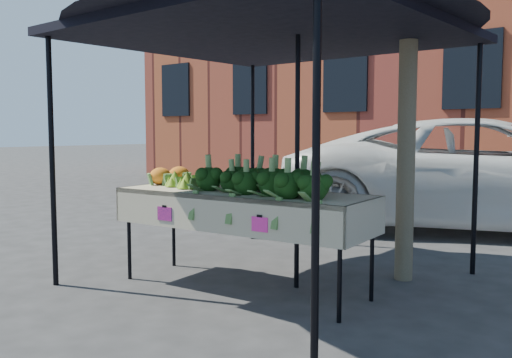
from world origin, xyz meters
The scene contains 9 objects.
ground centered at (0.00, 0.00, 0.00)m, with size 90.00×90.00×0.00m, color #29292B.
table centered at (0.16, -0.06, 0.45)m, with size 2.47×1.04×0.90m.
canopy centered at (0.16, 0.38, 1.37)m, with size 3.16×3.16×2.74m, color black, non-canonical shape.
broccoli_heap centered at (0.43, -0.04, 1.04)m, with size 1.39×0.59×0.29m, color black.
romanesco_cluster centered at (-0.51, -0.08, 1.01)m, with size 0.45×0.49×0.22m, color #95B62A.
cauliflower_pair centered at (-0.88, 0.00, 1.00)m, with size 0.25×0.45×0.20m, color orange.
vehicle centered at (0.90, 4.61, 2.93)m, with size 2.71×1.63×5.87m, color white.
street_tree centered at (1.15, 1.19, 2.49)m, with size 2.52×2.52×4.97m, color #1E4C14, non-canonical shape.
building_left centered at (-5.00, 12.00, 4.50)m, with size 12.00×8.00×9.00m, color maroon.
Camera 1 is at (3.41, -3.82, 1.45)m, focal length 38.91 mm.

